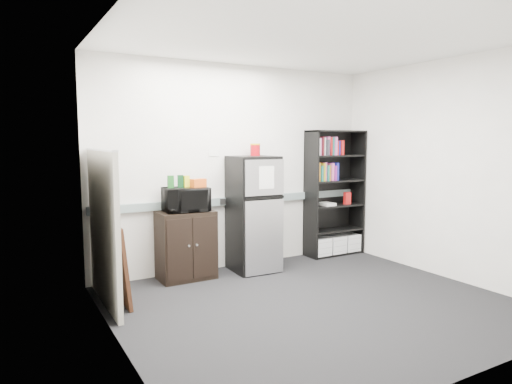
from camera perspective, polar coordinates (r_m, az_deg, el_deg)
floor at (r=4.96m, az=7.35°, el=-13.70°), size 4.00×4.00×0.00m
wall_back at (r=6.15m, az=-2.34°, el=3.15°), size 4.00×0.02×2.70m
wall_right at (r=6.09m, az=22.75°, el=2.62°), size 0.02×3.50×2.70m
wall_left at (r=3.81m, az=-17.10°, el=0.83°), size 0.02×3.50×2.70m
ceiling at (r=4.76m, az=7.84°, el=18.46°), size 4.00×3.50×0.02m
electrical_raceway at (r=6.17m, az=-2.19°, el=-1.04°), size 3.92×0.05×0.10m
wall_note at (r=5.99m, az=-5.31°, el=4.95°), size 0.14×0.00×0.10m
bookshelf at (r=6.88m, az=9.78°, el=-0.24°), size 0.90×0.34×1.85m
cubicle_partition at (r=4.95m, az=-18.52°, el=-4.26°), size 0.06×1.30×1.62m
cabinet at (r=5.72m, az=-8.72°, el=-6.58°), size 0.68×0.45×0.84m
microwave at (r=5.60m, az=-8.76°, el=-0.93°), size 0.55×0.40×0.29m
snack_box_a at (r=5.55m, az=-10.62°, el=1.26°), size 0.07×0.06×0.15m
snack_box_b at (r=5.59m, az=-9.43°, el=1.32°), size 0.08×0.07×0.15m
snack_box_c at (r=5.62m, az=-8.71°, el=1.31°), size 0.08×0.06×0.14m
snack_bag at (r=5.62m, az=-7.22°, el=1.14°), size 0.19×0.13×0.10m
refrigerator at (r=5.96m, az=-0.32°, el=-2.74°), size 0.59×0.62×1.50m
coffee_can at (r=6.04m, az=-0.10°, el=5.42°), size 0.13×0.13×0.18m
framed_poster at (r=5.02m, az=-16.76°, el=-8.57°), size 0.11×0.66×0.85m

